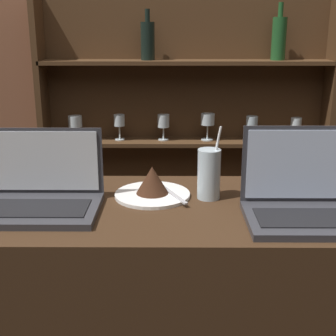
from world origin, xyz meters
TOP-DOWN VIEW (x-y plane):
  - back_wall at (0.00, 1.56)m, footprint 7.00×0.06m
  - back_shelf at (0.04, 1.48)m, footprint 1.50×0.18m
  - laptop_near at (-0.41, 0.24)m, footprint 0.35×0.23m
  - laptop_far at (0.31, 0.18)m, footprint 0.32×0.22m
  - cake_plate at (-0.10, 0.33)m, footprint 0.22×0.22m
  - water_glass at (0.07, 0.32)m, footprint 0.07×0.07m

SIDE VIEW (x-z plane):
  - back_shelf at x=0.04m, z-range 0.04..1.68m
  - cake_plate at x=-0.10m, z-range 1.00..1.09m
  - laptop_near at x=-0.41m, z-range 0.95..1.16m
  - laptop_far at x=0.31m, z-range 0.95..1.18m
  - water_glass at x=0.07m, z-range 0.98..1.19m
  - back_wall at x=0.00m, z-range 0.00..2.70m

